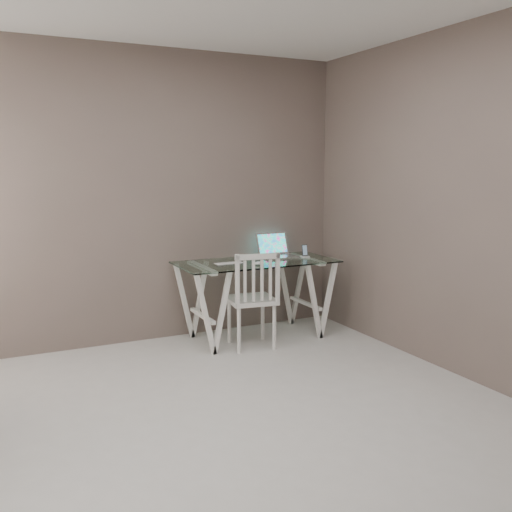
{
  "coord_description": "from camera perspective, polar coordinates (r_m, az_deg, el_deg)",
  "views": [
    {
      "loc": [
        -1.34,
        -2.92,
        1.64
      ],
      "look_at": [
        0.85,
        1.55,
        0.85
      ],
      "focal_mm": 40.0,
      "sensor_mm": 36.0,
      "label": 1
    }
  ],
  "objects": [
    {
      "name": "chair",
      "position": [
        5.1,
        -0.23,
        -3.98
      ],
      "size": [
        0.46,
        0.46,
        0.89
      ],
      "rotation": [
        0.0,
        0.0,
        -0.15
      ],
      "color": "silver",
      "rests_on": "ground"
    },
    {
      "name": "room",
      "position": [
        3.2,
        -2.68,
        10.37
      ],
      "size": [
        4.5,
        4.52,
        2.71
      ],
      "color": "#BBB8B3",
      "rests_on": "ground"
    },
    {
      "name": "phone_dock",
      "position": [
        5.63,
        4.91,
        0.22
      ],
      "size": [
        0.07,
        0.07,
        0.13
      ],
      "color": "white",
      "rests_on": "desk"
    },
    {
      "name": "desk",
      "position": [
        5.46,
        0.03,
        -4.29
      ],
      "size": [
        1.5,
        0.7,
        0.75
      ],
      "color": "silver",
      "rests_on": "ground"
    },
    {
      "name": "keyboard",
      "position": [
        5.25,
        -2.71,
        -0.75
      ],
      "size": [
        0.28,
        0.12,
        0.01
      ],
      "primitive_type": "cube",
      "color": "silver",
      "rests_on": "desk"
    },
    {
      "name": "laptop",
      "position": [
        5.66,
        2.05,
        0.49
      ],
      "size": [
        0.34,
        0.31,
        0.23
      ],
      "color": "silver",
      "rests_on": "desk"
    },
    {
      "name": "mouse",
      "position": [
        5.19,
        0.33,
        -0.72
      ],
      "size": [
        0.1,
        0.06,
        0.03
      ],
      "primitive_type": "ellipsoid",
      "color": "white",
      "rests_on": "desk"
    }
  ]
}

